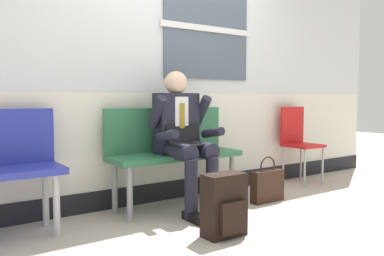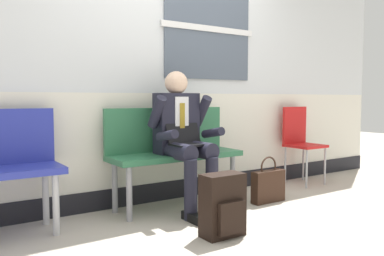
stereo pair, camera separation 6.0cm
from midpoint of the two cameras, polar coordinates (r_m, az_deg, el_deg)
ground_plane at (r=3.48m, az=3.16°, el=-12.61°), size 18.00×18.00×0.00m
station_wall at (r=4.00m, az=-3.50°, el=10.41°), size 6.46×0.17×2.90m
bench_with_person at (r=3.73m, az=-2.37°, el=-2.77°), size 1.26×0.42×0.92m
person_seated at (r=3.55m, az=-0.69°, el=-1.13°), size 0.57×0.70×1.26m
backpack at (r=2.97m, az=5.08°, el=-11.07°), size 0.32×0.21×0.46m
handbag at (r=3.98m, az=11.31°, el=-8.07°), size 0.37×0.10×0.45m
folding_chair at (r=4.91m, az=15.57°, el=-1.33°), size 0.38×0.38×0.91m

